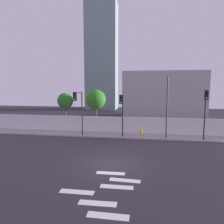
{
  "coord_description": "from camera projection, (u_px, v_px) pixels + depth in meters",
  "views": [
    {
      "loc": [
        2.2,
        -13.65,
        5.36
      ],
      "look_at": [
        -1.04,
        6.5,
        2.87
      ],
      "focal_mm": 32.91,
      "sensor_mm": 36.0,
      "label": 1
    }
  ],
  "objects": [
    {
      "name": "perimeter_wall",
      "position": [
        125.0,
        125.0,
        23.55
      ],
      "size": [
        36.0,
        0.18,
        1.8
      ],
      "primitive_type": "cube",
      "color": "white",
      "rests_on": "sidewalk"
    },
    {
      "name": "roadside_tree_midleft",
      "position": [
        96.0,
        100.0,
        25.36
      ],
      "size": [
        2.46,
        2.46,
        5.05
      ],
      "color": "brown",
      "rests_on": "ground"
    },
    {
      "name": "fire_hydrant",
      "position": [
        141.0,
        133.0,
        21.47
      ],
      "size": [
        0.44,
        0.26,
        0.86
      ],
      "color": "gold",
      "rests_on": "sidewalk"
    },
    {
      "name": "street_lamp_curbside",
      "position": [
        168.0,
        101.0,
        20.46
      ],
      "size": [
        0.62,
        2.27,
        6.36
      ],
      "color": "#4C4C51",
      "rests_on": "sidewalk"
    },
    {
      "name": "ground_plane",
      "position": [
        112.0,
        164.0,
        14.38
      ],
      "size": [
        80.0,
        80.0,
        0.0
      ],
      "primitive_type": "plane",
      "color": "#27242B"
    },
    {
      "name": "sidewalk",
      "position": [
        124.0,
        136.0,
        22.4
      ],
      "size": [
        36.0,
        2.4,
        0.15
      ],
      "primitive_type": "cube",
      "color": "#959595",
      "rests_on": "ground"
    },
    {
      "name": "traffic_light_left",
      "position": [
        122.0,
        106.0,
        20.86
      ],
      "size": [
        0.35,
        1.22,
        4.44
      ],
      "color": "black",
      "rests_on": "sidewalk"
    },
    {
      "name": "tower_on_skyline",
      "position": [
        102.0,
        57.0,
        48.93
      ],
      "size": [
        7.27,
        5.0,
        25.01
      ],
      "primitive_type": "cube",
      "color": "gray",
      "rests_on": "ground"
    },
    {
      "name": "roadside_tree_leftmost",
      "position": [
        65.0,
        101.0,
        26.01
      ],
      "size": [
        2.01,
        2.01,
        4.63
      ],
      "color": "brown",
      "rests_on": "ground"
    },
    {
      "name": "low_building_distant",
      "position": [
        163.0,
        95.0,
        36.07
      ],
      "size": [
        13.78,
        6.0,
        8.01
      ],
      "primitive_type": "cube",
      "color": "#AAAAAA",
      "rests_on": "ground"
    },
    {
      "name": "traffic_light_right",
      "position": [
        78.0,
        104.0,
        21.37
      ],
      "size": [
        0.56,
        1.59,
        4.72
      ],
      "color": "black",
      "rests_on": "sidewalk"
    },
    {
      "name": "crosswalk_marking",
      "position": [
        106.0,
        190.0,
        10.73
      ],
      "size": [
        4.12,
        4.72,
        0.01
      ],
      "color": "silver",
      "rests_on": "ground"
    },
    {
      "name": "traffic_light_center",
      "position": [
        206.0,
        104.0,
        19.65
      ],
      "size": [
        0.42,
        1.05,
        4.91
      ],
      "color": "black",
      "rests_on": "sidewalk"
    }
  ]
}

